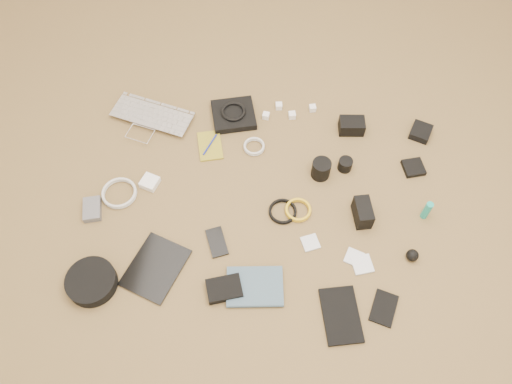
# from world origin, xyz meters

# --- Properties ---
(laptop) EXTENTS (0.42, 0.33, 0.03)m
(laptop) POSITION_xyz_m (-0.53, 0.33, 0.01)
(laptop) COLOR silver
(laptop) RESTS_ON ground
(headphone_pouch) EXTENTS (0.24, 0.23, 0.03)m
(headphone_pouch) POSITION_xyz_m (-0.15, 0.43, 0.02)
(headphone_pouch) COLOR black
(headphone_pouch) RESTS_ON ground
(headphones) EXTENTS (0.14, 0.14, 0.01)m
(headphones) POSITION_xyz_m (-0.15, 0.43, 0.04)
(headphones) COLOR black
(headphones) RESTS_ON headphone_pouch
(charger_a) EXTENTS (0.03, 0.03, 0.03)m
(charger_a) POSITION_xyz_m (0.00, 0.45, 0.01)
(charger_a) COLOR white
(charger_a) RESTS_ON ground
(charger_b) EXTENTS (0.03, 0.03, 0.03)m
(charger_b) POSITION_xyz_m (0.06, 0.52, 0.01)
(charger_b) COLOR white
(charger_b) RESTS_ON ground
(charger_c) EXTENTS (0.04, 0.04, 0.03)m
(charger_c) POSITION_xyz_m (0.21, 0.52, 0.01)
(charger_c) COLOR white
(charger_c) RESTS_ON ground
(charger_d) EXTENTS (0.04, 0.04, 0.03)m
(charger_d) POSITION_xyz_m (0.12, 0.47, 0.01)
(charger_d) COLOR white
(charger_d) RESTS_ON ground
(dslr_camera) EXTENTS (0.12, 0.09, 0.06)m
(dslr_camera) POSITION_xyz_m (0.39, 0.43, 0.03)
(dslr_camera) COLOR black
(dslr_camera) RESTS_ON ground
(lens_pouch) EXTENTS (0.11, 0.12, 0.03)m
(lens_pouch) POSITION_xyz_m (0.71, 0.45, 0.02)
(lens_pouch) COLOR black
(lens_pouch) RESTS_ON ground
(notebook_olive) EXTENTS (0.14, 0.18, 0.01)m
(notebook_olive) POSITION_xyz_m (-0.22, 0.26, 0.00)
(notebook_olive) COLOR olive
(notebook_olive) RESTS_ON ground
(pen_blue) EXTENTS (0.04, 0.12, 0.01)m
(pen_blue) POSITION_xyz_m (-0.22, 0.26, 0.01)
(pen_blue) COLOR #121E96
(pen_blue) RESTS_ON notebook_olive
(cable_white_a) EXTENTS (0.11, 0.11, 0.01)m
(cable_white_a) POSITION_xyz_m (-0.03, 0.27, 0.01)
(cable_white_a) COLOR silver
(cable_white_a) RESTS_ON ground
(lens_a) EXTENTS (0.10, 0.10, 0.09)m
(lens_a) POSITION_xyz_m (0.27, 0.17, 0.04)
(lens_a) COLOR black
(lens_a) RESTS_ON ground
(lens_b) EXTENTS (0.07, 0.07, 0.06)m
(lens_b) POSITION_xyz_m (0.37, 0.22, 0.03)
(lens_b) COLOR black
(lens_b) RESTS_ON ground
(card_reader) EXTENTS (0.11, 0.11, 0.02)m
(card_reader) POSITION_xyz_m (0.67, 0.25, 0.01)
(card_reader) COLOR black
(card_reader) RESTS_ON ground
(power_brick) EXTENTS (0.09, 0.09, 0.03)m
(power_brick) POSITION_xyz_m (-0.44, 0.03, 0.01)
(power_brick) COLOR white
(power_brick) RESTS_ON ground
(cable_white_b) EXTENTS (0.15, 0.15, 0.01)m
(cable_white_b) POSITION_xyz_m (-0.56, -0.04, 0.01)
(cable_white_b) COLOR silver
(cable_white_b) RESTS_ON ground
(cable_black) EXTENTS (0.15, 0.15, 0.01)m
(cable_black) POSITION_xyz_m (0.13, -0.04, 0.01)
(cable_black) COLOR black
(cable_black) RESTS_ON ground
(cable_yellow) EXTENTS (0.13, 0.13, 0.01)m
(cable_yellow) POSITION_xyz_m (0.19, -0.02, 0.01)
(cable_yellow) COLOR gold
(cable_yellow) RESTS_ON ground
(flash) EXTENTS (0.09, 0.13, 0.09)m
(flash) POSITION_xyz_m (0.45, -0.02, 0.04)
(flash) COLOR black
(flash) RESTS_ON ground
(lens_cleaner) EXTENTS (0.04, 0.04, 0.10)m
(lens_cleaner) POSITION_xyz_m (0.70, 0.02, 0.05)
(lens_cleaner) COLOR teal
(lens_cleaner) RESTS_ON ground
(battery_charger) EXTENTS (0.10, 0.12, 0.03)m
(battery_charger) POSITION_xyz_m (-0.65, -0.13, 0.01)
(battery_charger) COLOR #58585D
(battery_charger) RESTS_ON ground
(tablet) EXTENTS (0.26, 0.29, 0.01)m
(tablet) POSITION_xyz_m (-0.33, -0.34, 0.01)
(tablet) COLOR black
(tablet) RESTS_ON ground
(phone) EXTENTS (0.11, 0.14, 0.01)m
(phone) POSITION_xyz_m (-0.11, -0.21, 0.00)
(phone) COLOR black
(phone) RESTS_ON ground
(filter_case_left) EXTENTS (0.09, 0.09, 0.01)m
(filter_case_left) POSITION_xyz_m (0.25, -0.16, 0.00)
(filter_case_left) COLOR silver
(filter_case_left) RESTS_ON ground
(filter_case_mid) EXTENTS (0.08, 0.08, 0.01)m
(filter_case_mid) POSITION_xyz_m (0.43, -0.20, 0.00)
(filter_case_mid) COLOR silver
(filter_case_mid) RESTS_ON ground
(filter_case_right) EXTENTS (0.10, 0.10, 0.01)m
(filter_case_right) POSITION_xyz_m (0.46, -0.23, 0.01)
(filter_case_right) COLOR silver
(filter_case_right) RESTS_ON ground
(air_blower) EXTENTS (0.05, 0.05, 0.05)m
(air_blower) POSITION_xyz_m (0.65, -0.17, 0.02)
(air_blower) COLOR black
(air_blower) RESTS_ON ground
(headphone_case) EXTENTS (0.23, 0.23, 0.05)m
(headphone_case) POSITION_xyz_m (-0.55, -0.44, 0.03)
(headphone_case) COLOR black
(headphone_case) RESTS_ON ground
(drive_case) EXTENTS (0.15, 0.13, 0.03)m
(drive_case) POSITION_xyz_m (-0.05, -0.40, 0.02)
(drive_case) COLOR black
(drive_case) RESTS_ON ground
(paperback) EXTENTS (0.23, 0.19, 0.02)m
(paperback) POSITION_xyz_m (0.07, -0.45, 0.01)
(paperback) COLOR #3F586A
(paperback) RESTS_ON ground
(notebook_black_a) EXTENTS (0.18, 0.24, 0.02)m
(notebook_black_a) POSITION_xyz_m (0.39, -0.44, 0.01)
(notebook_black_a) COLOR black
(notebook_black_a) RESTS_ON ground
(notebook_black_b) EXTENTS (0.11, 0.14, 0.01)m
(notebook_black_b) POSITION_xyz_m (0.54, -0.39, 0.01)
(notebook_black_b) COLOR black
(notebook_black_b) RESTS_ON ground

